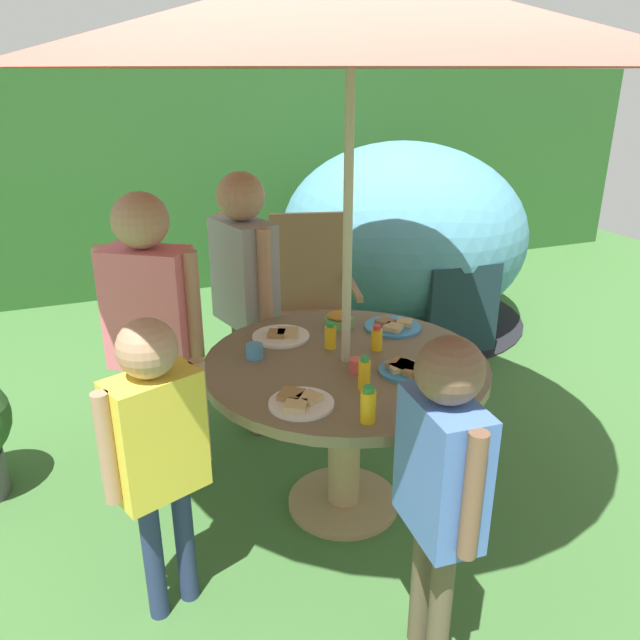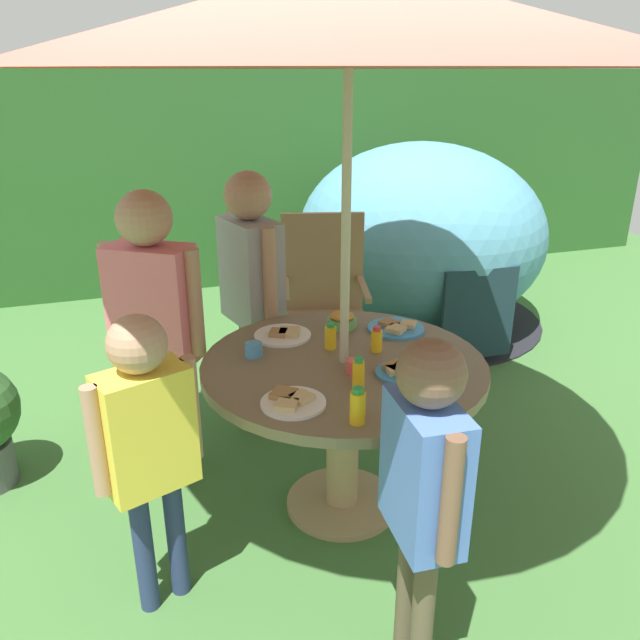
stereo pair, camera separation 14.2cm
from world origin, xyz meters
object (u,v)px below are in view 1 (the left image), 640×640
(garden_table, at_px, (345,392))
(plate_far_right, at_px, (282,335))
(child_in_grey_shirt, at_px, (244,273))
(plate_mid_left, at_px, (300,402))
(juice_bottle_near_right, at_px, (364,374))
(child_in_blue_shirt, at_px, (441,468))
(plate_near_left, at_px, (393,326))
(juice_bottle_center_back, at_px, (330,336))
(juice_bottle_far_left, at_px, (377,339))
(dome_tent, at_px, (402,234))
(patio_umbrella, at_px, (351,16))
(cup_far, at_px, (254,351))
(juice_bottle_mid_right, at_px, (368,405))
(cup_near, at_px, (357,366))
(wooden_chair, at_px, (313,296))
(child_in_yellow_shirt, at_px, (157,436))
(plate_center_front, at_px, (404,369))
(snack_bowl, at_px, (339,320))
(child_in_pink_shirt, at_px, (150,309))

(garden_table, xyz_separation_m, plate_far_right, (-0.17, 0.32, 0.15))
(child_in_grey_shirt, distance_m, plate_mid_left, 1.08)
(plate_mid_left, distance_m, juice_bottle_near_right, 0.26)
(child_in_blue_shirt, distance_m, plate_near_left, 1.11)
(child_in_blue_shirt, distance_m, juice_bottle_center_back, 0.95)
(juice_bottle_far_left, bearing_deg, plate_near_left, 46.59)
(garden_table, height_order, plate_mid_left, plate_mid_left)
(dome_tent, distance_m, plate_far_right, 2.22)
(patio_umbrella, xyz_separation_m, cup_far, (-0.34, 0.16, -1.23))
(cup_far, bearing_deg, juice_bottle_mid_right, -71.04)
(cup_near, bearing_deg, plate_far_right, 111.19)
(wooden_chair, bearing_deg, juice_bottle_near_right, -88.89)
(child_in_yellow_shirt, height_order, child_in_blue_shirt, child_in_blue_shirt)
(plate_center_front, bearing_deg, garden_table, 133.18)
(child_in_blue_shirt, height_order, plate_far_right, child_in_blue_shirt)
(plate_near_left, bearing_deg, child_in_yellow_shirt, -154.76)
(child_in_grey_shirt, bearing_deg, child_in_blue_shirt, -9.04)
(juice_bottle_far_left, bearing_deg, plate_mid_left, -144.60)
(plate_far_right, relative_size, juice_bottle_mid_right, 1.93)
(child_in_yellow_shirt, bearing_deg, snack_bowl, 14.74)
(plate_far_right, xyz_separation_m, cup_far, (-0.17, -0.16, 0.02))
(dome_tent, xyz_separation_m, juice_bottle_near_right, (-1.36, -2.21, 0.11))
(juice_bottle_mid_right, xyz_separation_m, cup_near, (0.12, 0.35, -0.03))
(child_in_yellow_shirt, height_order, juice_bottle_far_left, child_in_yellow_shirt)
(child_in_pink_shirt, distance_m, cup_near, 0.91)
(plate_far_right, relative_size, juice_bottle_far_left, 2.29)
(garden_table, bearing_deg, plate_center_front, -46.82)
(garden_table, relative_size, patio_umbrella, 0.49)
(plate_center_front, bearing_deg, cup_near, 157.94)
(dome_tent, distance_m, child_in_pink_shirt, 2.53)
(patio_umbrella, relative_size, dome_tent, 1.21)
(plate_center_front, height_order, cup_near, cup_near)
(child_in_grey_shirt, bearing_deg, patio_umbrella, -0.00)
(juice_bottle_near_right, bearing_deg, garden_table, 81.97)
(snack_bowl, relative_size, juice_bottle_center_back, 1.15)
(cup_near, bearing_deg, dome_tent, 57.45)
(juice_bottle_center_back, height_order, cup_near, juice_bottle_center_back)
(dome_tent, bearing_deg, wooden_chair, -140.72)
(dome_tent, height_order, cup_far, dome_tent)
(plate_center_front, xyz_separation_m, juice_bottle_near_right, (-0.20, -0.07, 0.05))
(plate_center_front, distance_m, juice_bottle_center_back, 0.37)
(child_in_yellow_shirt, bearing_deg, juice_bottle_far_left, -0.58)
(child_in_grey_shirt, xyz_separation_m, juice_bottle_far_left, (0.37, -0.74, -0.11))
(snack_bowl, xyz_separation_m, juice_bottle_center_back, (-0.13, -0.21, 0.02))
(child_in_yellow_shirt, bearing_deg, child_in_blue_shirt, -55.08)
(juice_bottle_near_right, distance_m, juice_bottle_mid_right, 0.23)
(plate_far_right, distance_m, juice_bottle_center_back, 0.24)
(cup_near, bearing_deg, cup_far, 140.72)
(child_in_grey_shirt, height_order, cup_far, child_in_grey_shirt)
(garden_table, distance_m, child_in_blue_shirt, 0.83)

